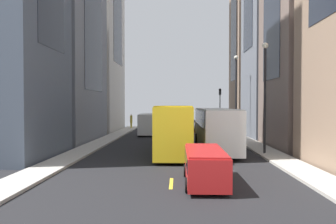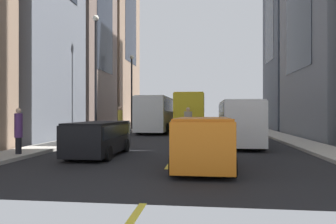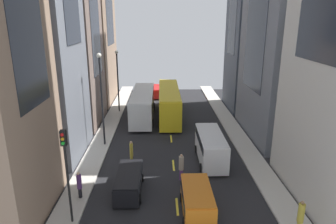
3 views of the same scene
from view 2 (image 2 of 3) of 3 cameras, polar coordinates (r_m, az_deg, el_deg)
ground_plane at (r=26.58m, az=3.98°, el=-4.24°), size 40.12×40.12×0.00m
sidewalk_west at (r=27.84m, az=-10.79°, el=-3.89°), size 1.95×44.00×0.15m
sidewalk_east at (r=27.16m, az=19.12°, el=-3.99°), size 1.95×44.00×0.15m
lane_stripe_0 at (r=5.95m, az=-6.59°, el=-18.99°), size 0.16×2.00×0.01m
lane_stripe_1 at (r=11.71m, az=0.32°, el=-9.55°), size 0.16×2.00×0.01m
lane_stripe_2 at (r=17.63m, az=2.53°, el=-6.35°), size 0.16×2.00×0.01m
lane_stripe_3 at (r=23.59m, az=3.62°, el=-4.75°), size 0.16×2.00×0.01m
lane_stripe_4 at (r=29.57m, az=4.27°, el=-3.80°), size 0.16×2.00×0.01m
lane_stripe_5 at (r=35.55m, az=4.69°, el=-3.17°), size 0.16×2.00×0.01m
lane_stripe_6 at (r=41.54m, az=5.00°, el=-2.72°), size 0.16×2.00×0.01m
lane_stripe_7 at (r=47.53m, az=5.22°, el=-2.39°), size 0.16×2.00×0.01m
building_west_2 at (r=34.13m, az=-19.29°, el=18.74°), size 9.39×8.31×25.87m
city_bus_white at (r=30.93m, az=-1.80°, el=0.07°), size 2.80×11.36×3.35m
streetcar_yellow at (r=31.15m, az=4.37°, el=0.28°), size 2.70×12.80×3.59m
delivery_van_white at (r=18.26m, az=12.91°, el=-1.38°), size 2.25×5.99×2.58m
car_black_0 at (r=14.24m, az=-12.44°, el=-4.26°), size 1.90×4.59×1.51m
car_orange_1 at (r=10.80m, az=6.41°, el=-4.87°), size 2.02×4.27×1.75m
car_red_2 at (r=41.60m, az=2.86°, el=-1.43°), size 1.90×4.62×1.60m
pedestrian_crossing_mid at (r=18.13m, az=-8.75°, el=-2.28°), size 0.29×0.29×2.27m
pedestrian_walking_far at (r=15.05m, az=3.70°, el=-3.04°), size 0.39×0.39×2.18m
pedestrian_crossing_near at (r=14.85m, az=-25.68°, el=-2.94°), size 0.33×0.33×1.96m
streetlamp_near at (r=34.15m, az=-6.66°, el=5.05°), size 0.44×0.44×8.01m
streetlamp_far at (r=23.55m, az=-13.08°, el=8.49°), size 0.44×0.44×8.89m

